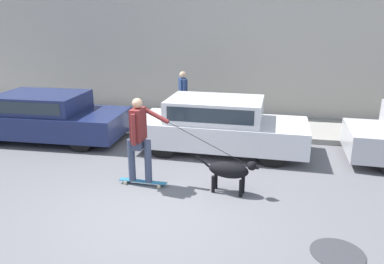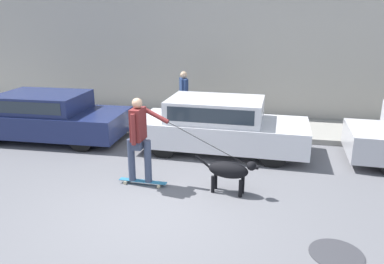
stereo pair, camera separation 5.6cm
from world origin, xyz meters
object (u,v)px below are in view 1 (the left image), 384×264
pedestrian_with_bag (183,96)px  parked_car_0 (47,117)px  fire_hydrant (140,123)px  dog (230,171)px  skateboarder (139,137)px  parked_car_1 (219,126)px

pedestrian_with_bag → parked_car_0: bearing=0.1°
parked_car_0 → fire_hydrant: size_ratio=5.64×
pedestrian_with_bag → fire_hydrant: 1.47m
parked_car_0 → dog: 5.71m
fire_hydrant → skateboarder: bearing=-70.0°
pedestrian_with_bag → fire_hydrant: pedestrian_with_bag is taller
fire_hydrant → parked_car_1: bearing=-18.2°
pedestrian_with_bag → dog: bearing=90.7°
skateboarder → pedestrian_with_bag: size_ratio=1.65×
dog → fire_hydrant: 4.19m
parked_car_1 → skateboarder: skateboarder is taller
parked_car_0 → skateboarder: bearing=-35.6°
parked_car_0 → parked_car_1: (4.71, 0.00, 0.03)m
skateboarder → fire_hydrant: bearing=111.4°
parked_car_1 → pedestrian_with_bag: size_ratio=2.61×
parked_car_0 → dog: bearing=-25.7°
pedestrian_with_bag → parked_car_1: bearing=105.0°
parked_car_1 → parked_car_0: bearing=-179.1°
parked_car_0 → dog: parked_car_0 is taller
parked_car_1 → fire_hydrant: (-2.35, 0.77, -0.27)m
parked_car_0 → fire_hydrant: parked_car_0 is taller
parked_car_0 → skateboarder: (3.47, -2.29, 0.39)m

